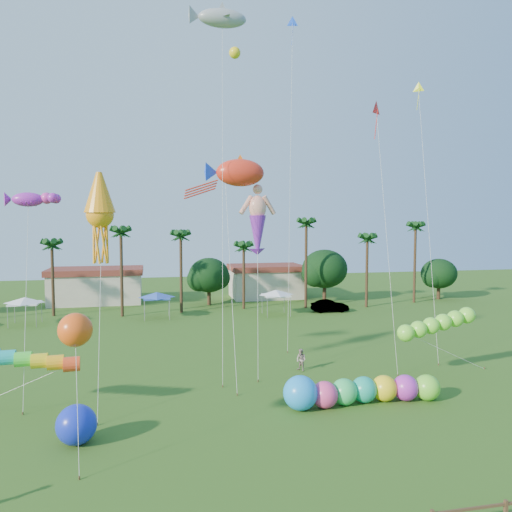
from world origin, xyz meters
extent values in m
plane|color=#285116|center=(0.00, 0.00, 0.00)|extent=(160.00, 160.00, 0.00)
cylinder|color=#3A2819|center=(-18.00, 41.00, 4.25)|extent=(0.36, 0.36, 8.50)
cylinder|color=#3A2819|center=(-10.00, 39.00, 5.00)|extent=(0.36, 0.36, 10.00)
cylinder|color=#3A2819|center=(-3.00, 40.00, 4.75)|extent=(0.36, 0.36, 9.50)
cylinder|color=#3A2819|center=(5.00, 41.00, 4.00)|extent=(0.36, 0.36, 8.00)
cylinder|color=#3A2819|center=(13.00, 40.00, 5.50)|extent=(0.36, 0.36, 11.00)
cylinder|color=#3A2819|center=(21.00, 39.00, 4.50)|extent=(0.36, 0.36, 9.00)
cylinder|color=#3A2819|center=(29.00, 41.00, 5.25)|extent=(0.36, 0.36, 10.50)
sphere|color=#113814|center=(1.00, 45.00, 4.03)|extent=(5.46, 5.46, 5.46)
sphere|color=#113814|center=(17.00, 44.00, 4.65)|extent=(6.30, 6.30, 6.30)
sphere|color=#113814|center=(34.00, 43.00, 3.72)|extent=(5.04, 5.04, 5.04)
cube|color=beige|center=(-14.00, 50.00, 2.00)|extent=(12.00, 7.00, 4.00)
cube|color=beige|center=(10.00, 50.00, 2.00)|extent=(10.00, 7.00, 4.00)
pyramid|color=white|center=(-20.00, 36.00, 2.75)|extent=(3.00, 3.00, 0.60)
pyramid|color=blue|center=(-6.00, 37.00, 2.75)|extent=(3.00, 3.00, 0.60)
pyramid|color=white|center=(8.00, 36.00, 2.75)|extent=(3.00, 3.00, 0.60)
imported|color=#4C4C54|center=(15.04, 36.59, 0.75)|extent=(4.59, 1.72, 1.50)
imported|color=gray|center=(4.31, 13.96, 0.83)|extent=(0.97, 1.02, 1.66)
sphere|color=#EF3E87|center=(3.48, 6.50, 0.81)|extent=(1.62, 1.62, 1.62)
sphere|color=#31D164|center=(4.83, 6.73, 0.81)|extent=(1.62, 1.62, 1.62)
sphere|color=#18AA8E|center=(6.18, 6.86, 0.81)|extent=(1.62, 1.62, 1.62)
sphere|color=yellow|center=(7.53, 6.82, 0.81)|extent=(1.62, 1.62, 1.62)
sphere|color=#BD2DC2|center=(8.88, 6.63, 0.81)|extent=(1.62, 1.62, 1.62)
sphere|color=#6FE132|center=(10.23, 6.39, 0.81)|extent=(1.62, 1.62, 1.62)
sphere|color=#1C96FF|center=(1.95, 6.49, 1.03)|extent=(2.07, 2.07, 2.07)
sphere|color=#1629CB|center=(-10.44, 4.45, 1.01)|extent=(2.02, 2.02, 2.02)
cylinder|color=#F5451B|center=(-12.74, 8.26, 3.07)|extent=(6.35, 1.44, 0.85)
cylinder|color=silver|center=(-14.58, 9.04, 1.54)|extent=(6.85, 1.59, 3.09)
ellipsoid|color=#7AF336|center=(10.86, 10.32, 3.37)|extent=(6.55, 1.51, 1.42)
cylinder|color=silver|center=(14.49, 10.89, 1.69)|extent=(7.27, 1.16, 3.39)
cylinder|color=brown|center=(18.12, 11.46, 0.08)|extent=(0.08, 0.08, 0.16)
sphere|color=#FA5314|center=(-10.06, 2.18, 6.32)|extent=(1.56, 1.56, 1.54)
cylinder|color=silver|center=(-9.95, 1.48, 3.16)|extent=(0.24, 1.43, 6.33)
cylinder|color=brown|center=(-9.84, 0.78, 0.08)|extent=(0.08, 0.08, 0.16)
cylinder|color=silver|center=(0.98, 13.94, 5.49)|extent=(0.80, 3.78, 10.99)
cylinder|color=brown|center=(0.59, 12.06, 0.08)|extent=(0.08, 0.08, 0.16)
ellipsoid|color=red|center=(-0.04, 15.46, 14.84)|extent=(5.71, 3.57, 2.26)
cylinder|color=silver|center=(-0.67, 12.56, 7.42)|extent=(1.30, 5.83, 14.85)
cylinder|color=brown|center=(-1.31, 9.66, 0.08)|extent=(0.08, 0.08, 0.16)
ellipsoid|color=gray|center=(-1.16, 16.65, 26.35)|extent=(5.14, 3.37, 1.73)
cylinder|color=silver|center=(-1.58, 14.06, 13.18)|extent=(0.87, 5.20, 26.36)
cylinder|color=brown|center=(-2.00, 11.47, 0.08)|extent=(0.08, 0.08, 0.16)
cone|color=orange|center=(-9.72, 11.32, 11.66)|extent=(2.33, 2.33, 5.49)
cylinder|color=silver|center=(-9.70, 8.98, 5.83)|extent=(0.08, 4.69, 11.67)
cylinder|color=brown|center=(-9.67, 6.65, 0.08)|extent=(0.08, 0.08, 0.16)
ellipsoid|color=purple|center=(-14.34, 13.35, 12.64)|extent=(3.84, 2.96, 1.32)
cylinder|color=silver|center=(-14.20, 11.24, 6.32)|extent=(0.30, 4.25, 12.65)
cylinder|color=brown|center=(-14.07, 9.13, 0.08)|extent=(0.08, 0.08, 0.16)
cone|color=red|center=(10.87, 15.61, 20.01)|extent=(1.28, 1.05, 1.38)
cylinder|color=silver|center=(10.81, 13.36, 10.01)|extent=(0.15, 4.53, 20.02)
cylinder|color=brown|center=(10.74, 11.11, 0.08)|extent=(0.08, 0.08, 0.16)
cone|color=#D6EE18|center=(15.78, 17.95, 22.50)|extent=(1.00, 0.82, 1.08)
cylinder|color=silver|center=(15.51, 15.50, 11.25)|extent=(0.57, 4.92, 22.50)
cylinder|color=brown|center=(15.23, 13.05, 0.08)|extent=(0.08, 0.08, 0.16)
cone|color=blue|center=(6.39, 23.93, 29.40)|extent=(1.21, 0.48, 1.18)
cylinder|color=silver|center=(5.54, 21.50, 14.70)|extent=(1.73, 4.88, 29.41)
cylinder|color=brown|center=(4.69, 19.07, 0.08)|extent=(0.08, 0.08, 0.16)
camera|label=1|loc=(-6.68, -21.34, 11.24)|focal=35.00mm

